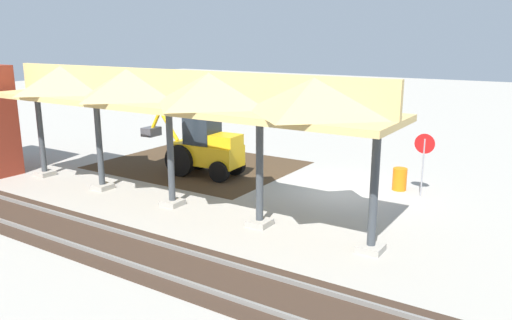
% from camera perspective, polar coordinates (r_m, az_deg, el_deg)
% --- Properties ---
extents(ground_plane, '(120.00, 120.00, 0.00)m').
position_cam_1_polar(ground_plane, '(20.14, 9.76, -3.58)').
color(ground_plane, '#9E998E').
extents(dirt_work_zone, '(8.96, 7.00, 0.01)m').
position_cam_1_polar(dirt_work_zone, '(24.13, -6.63, -0.56)').
color(dirt_work_zone, '#42301E').
rests_on(dirt_work_zone, ground).
extents(platform_canopy, '(16.23, 3.20, 4.90)m').
position_cam_1_polar(platform_canopy, '(17.64, -10.05, 7.81)').
color(platform_canopy, '#9E998E').
rests_on(platform_canopy, ground).
extents(rail_tracks, '(60.00, 2.58, 0.15)m').
position_cam_1_polar(rail_tracks, '(13.17, -5.48, -12.93)').
color(rail_tracks, slate).
rests_on(rail_tracks, ground).
extents(stop_sign, '(0.76, 0.06, 2.45)m').
position_cam_1_polar(stop_sign, '(19.87, 18.65, 0.93)').
color(stop_sign, gray).
rests_on(stop_sign, ground).
extents(backhoe, '(5.07, 1.85, 2.82)m').
position_cam_1_polar(backhoe, '(22.11, -5.99, 1.51)').
color(backhoe, '#EAB214').
rests_on(backhoe, ground).
extents(dirt_mound, '(3.65, 3.65, 1.61)m').
position_cam_1_polar(dirt_mound, '(25.95, -7.49, 0.41)').
color(dirt_mound, '#42301E').
rests_on(dirt_mound, ground).
extents(traffic_barrel, '(0.56, 0.56, 0.90)m').
position_cam_1_polar(traffic_barrel, '(20.76, 16.09, -2.11)').
color(traffic_barrel, orange).
rests_on(traffic_barrel, ground).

